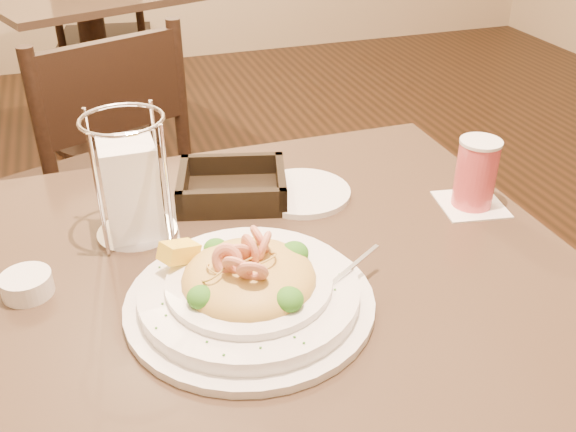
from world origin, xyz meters
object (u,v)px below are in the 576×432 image
object	(u,v)px
main_table	(292,374)
dining_chair_far	(104,31)
napkin_caddy	(131,186)
side_plate	(302,193)
drink_glass	(476,174)
background_table	(93,39)
dining_chair_near	(105,181)
pasta_bowl	(249,287)
butter_ramekin	(27,285)
bread_basket	(232,188)

from	to	relation	value
main_table	dining_chair_far	xyz separation A→B (m)	(-0.12, 2.41, -0.01)
napkin_caddy	side_plate	bearing A→B (deg)	6.80
dining_chair_far	drink_glass	distance (m)	2.40
dining_chair_far	background_table	bearing A→B (deg)	75.32
main_table	napkin_caddy	distance (m)	0.42
side_plate	drink_glass	bearing A→B (deg)	-25.36
main_table	dining_chair_near	xyz separation A→B (m)	(-0.25, 0.85, -0.01)
background_table	dining_chair_far	bearing A→B (deg)	66.90
main_table	background_table	xyz separation A→B (m)	(-0.18, 2.27, 0.00)
background_table	napkin_caddy	size ratio (longest dim) A/B	5.46
dining_chair_far	pasta_bowl	size ratio (longest dim) A/B	2.40
main_table	pasta_bowl	xyz separation A→B (m)	(-0.09, -0.07, 0.26)
dining_chair_near	butter_ramekin	size ratio (longest dim) A/B	12.62
background_table	side_plate	xyz separation A→B (m)	(0.27, -2.06, 0.24)
background_table	pasta_bowl	xyz separation A→B (m)	(0.09, -2.34, 0.26)
dining_chair_far	napkin_caddy	xyz separation A→B (m)	(-0.10, -2.24, 0.33)
bread_basket	butter_ramekin	bearing A→B (deg)	-152.81
dining_chair_far	napkin_caddy	bearing A→B (deg)	95.91
main_table	butter_ramekin	world-z (taller)	butter_ramekin
dining_chair_near	napkin_caddy	bearing A→B (deg)	70.71
pasta_bowl	background_table	bearing A→B (deg)	92.17
main_table	dining_chair_far	world-z (taller)	dining_chair_far
main_table	butter_ramekin	bearing A→B (deg)	171.45
background_table	pasta_bowl	bearing A→B (deg)	-87.83
dining_chair_far	bread_basket	world-z (taller)	dining_chair_far
drink_glass	bread_basket	distance (m)	0.44
drink_glass	butter_ramekin	size ratio (longest dim) A/B	1.76
background_table	bread_basket	bearing A→B (deg)	-85.95
dining_chair_far	bread_basket	xyz separation A→B (m)	(0.08, -2.17, 0.26)
bread_basket	napkin_caddy	bearing A→B (deg)	-159.33
dining_chair_far	side_plate	bearing A→B (deg)	103.84
butter_ramekin	background_table	bearing A→B (deg)	84.56
dining_chair_far	drink_glass	bearing A→B (deg)	110.20
background_table	drink_glass	size ratio (longest dim) A/B	8.92
background_table	pasta_bowl	size ratio (longest dim) A/B	2.99
pasta_bowl	butter_ramekin	size ratio (longest dim) A/B	5.25
butter_ramekin	drink_glass	bearing A→B (deg)	1.39
pasta_bowl	bread_basket	xyz separation A→B (m)	(0.06, 0.31, -0.01)
dining_chair_far	drink_glass	xyz separation A→B (m)	(0.49, -2.33, 0.30)
background_table	napkin_caddy	world-z (taller)	napkin_caddy
main_table	dining_chair_near	world-z (taller)	dining_chair_near
dining_chair_near	dining_chair_far	distance (m)	1.56
butter_ramekin	dining_chair_near	bearing A→B (deg)	79.86
background_table	main_table	bearing A→B (deg)	-85.53
pasta_bowl	side_plate	bearing A→B (deg)	57.35
main_table	butter_ramekin	xyz separation A→B (m)	(-0.39, 0.06, 0.25)
napkin_caddy	pasta_bowl	bearing A→B (deg)	-62.42
pasta_bowl	butter_ramekin	distance (m)	0.33
drink_glass	bread_basket	world-z (taller)	drink_glass
napkin_caddy	dining_chair_far	bearing A→B (deg)	87.49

